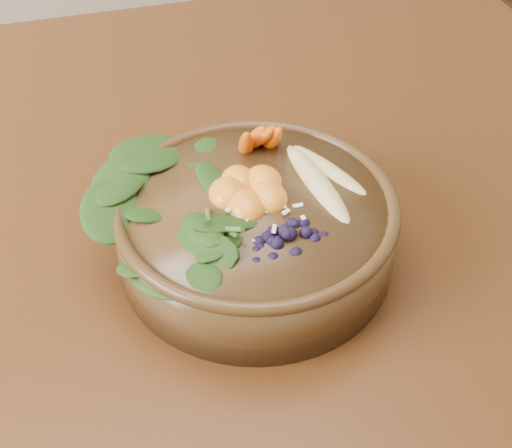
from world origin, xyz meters
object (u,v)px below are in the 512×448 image
object	(u,v)px
kale_heap	(189,168)
blueberry_pile	(290,222)
banana_halves	(324,165)
stoneware_bowl	(256,231)
dining_table	(31,261)
mandarin_cluster	(249,181)
carrot_cluster	(262,118)

from	to	relation	value
kale_heap	blueberry_pile	world-z (taller)	kale_heap
banana_halves	stoneware_bowl	bearing A→B (deg)	-177.26
dining_table	stoneware_bowl	bearing A→B (deg)	-33.39
kale_heap	mandarin_cluster	bearing A→B (deg)	-28.34
kale_heap	stoneware_bowl	bearing A→B (deg)	-39.69
dining_table	banana_halves	xyz separation A→B (m)	(0.32, -0.14, 0.18)
stoneware_bowl	banana_halves	world-z (taller)	banana_halves
dining_table	stoneware_bowl	size ratio (longest dim) A/B	5.75
carrot_cluster	banana_halves	distance (m)	0.08
kale_heap	carrot_cluster	distance (m)	0.10
dining_table	kale_heap	bearing A→B (deg)	-31.30
stoneware_bowl	carrot_cluster	bearing A→B (deg)	69.75
kale_heap	banana_halves	size ratio (longest dim) A/B	1.13
blueberry_pile	carrot_cluster	bearing A→B (deg)	83.90
stoneware_bowl	blueberry_pile	size ratio (longest dim) A/B	2.16
kale_heap	mandarin_cluster	size ratio (longest dim) A/B	2.07
banana_halves	blueberry_pile	xyz separation A→B (m)	(-0.06, -0.08, 0.01)
dining_table	blueberry_pile	bearing A→B (deg)	-39.81
carrot_cluster	banana_halves	size ratio (longest dim) A/B	0.48
banana_halves	mandarin_cluster	size ratio (longest dim) A/B	1.82
carrot_cluster	mandarin_cluster	size ratio (longest dim) A/B	0.87
mandarin_cluster	banana_halves	bearing A→B (deg)	3.70
kale_heap	banana_halves	bearing A→B (deg)	-10.10
kale_heap	mandarin_cluster	world-z (taller)	kale_heap
dining_table	carrot_cluster	distance (m)	0.35
stoneware_bowl	carrot_cluster	size ratio (longest dim) A/B	3.62
stoneware_bowl	mandarin_cluster	xyz separation A→B (m)	(-0.00, 0.02, 0.05)
carrot_cluster	kale_heap	bearing A→B (deg)	-169.49
mandarin_cluster	carrot_cluster	bearing A→B (deg)	63.64
carrot_cluster	blueberry_pile	world-z (taller)	carrot_cluster
blueberry_pile	mandarin_cluster	bearing A→B (deg)	104.18
banana_halves	mandarin_cluster	distance (m)	0.08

